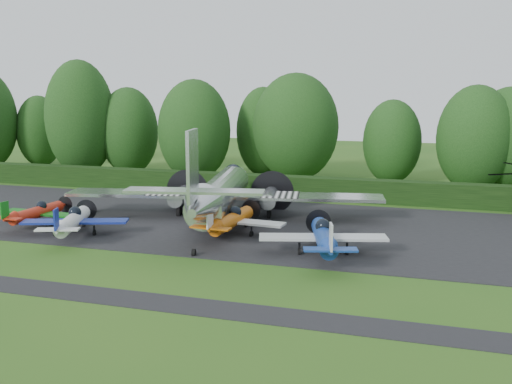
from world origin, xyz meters
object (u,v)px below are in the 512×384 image
(light_plane_blue, at_px, (324,236))
(light_plane_orange, at_px, (232,220))
(transport_plane, at_px, (219,193))
(light_plane_white, at_px, (73,221))
(light_plane_red, at_px, (37,212))

(light_plane_blue, bearing_deg, light_plane_orange, 172.08)
(transport_plane, bearing_deg, light_plane_white, -128.17)
(light_plane_red, bearing_deg, light_plane_orange, 1.34)
(light_plane_white, distance_m, light_plane_blue, 16.88)
(transport_plane, distance_m, light_plane_white, 10.49)
(light_plane_orange, distance_m, light_plane_blue, 7.37)
(light_plane_orange, bearing_deg, light_plane_blue, -27.63)
(transport_plane, distance_m, light_plane_orange, 4.43)
(light_plane_orange, bearing_deg, light_plane_white, -166.27)
(light_plane_red, relative_size, light_plane_blue, 0.81)
(light_plane_white, distance_m, light_plane_orange, 10.63)
(light_plane_red, height_order, light_plane_orange, light_plane_orange)
(light_plane_white, bearing_deg, light_plane_orange, 36.94)
(light_plane_white, bearing_deg, light_plane_blue, 20.18)
(light_plane_white, xyz_separation_m, light_plane_blue, (16.88, 0.36, 0.10))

